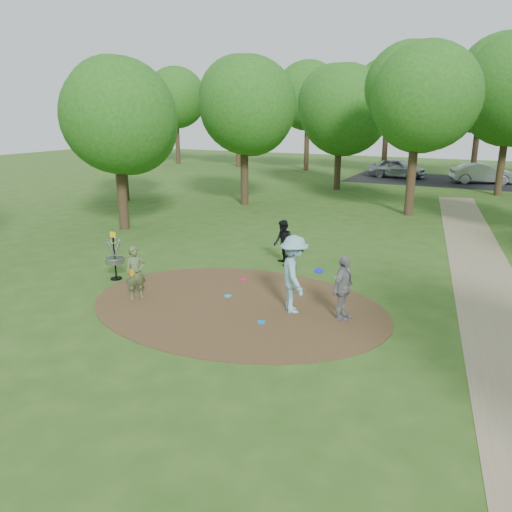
% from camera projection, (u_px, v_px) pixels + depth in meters
% --- Properties ---
extents(ground, '(100.00, 100.00, 0.00)m').
position_uv_depth(ground, '(237.00, 305.00, 13.67)').
color(ground, '#2D5119').
rests_on(ground, ground).
extents(dirt_clearing, '(8.40, 8.40, 0.02)m').
position_uv_depth(dirt_clearing, '(237.00, 305.00, 13.67)').
color(dirt_clearing, '#47301C').
rests_on(dirt_clearing, ground).
extents(footpath, '(7.55, 39.89, 0.01)m').
position_uv_depth(footpath, '(500.00, 321.00, 12.64)').
color(footpath, '#8C7A5B').
rests_on(footpath, ground).
extents(parking_lot, '(14.00, 8.00, 0.01)m').
position_uv_depth(parking_lot, '(442.00, 180.00, 38.71)').
color(parking_lot, black).
rests_on(parking_lot, ground).
extents(player_observer_with_disc, '(0.64, 0.67, 1.53)m').
position_uv_depth(player_observer_with_disc, '(136.00, 273.00, 13.98)').
color(player_observer_with_disc, '#54643A').
rests_on(player_observer_with_disc, ground).
extents(player_throwing_with_disc, '(1.49, 1.54, 2.07)m').
position_uv_depth(player_throwing_with_disc, '(294.00, 274.00, 12.98)').
color(player_throwing_with_disc, '#81B4C0').
rests_on(player_throwing_with_disc, ground).
extents(player_walking_with_disc, '(0.94, 0.96, 1.57)m').
position_uv_depth(player_walking_with_disc, '(283.00, 243.00, 17.12)').
color(player_walking_with_disc, black).
rests_on(player_walking_with_disc, ground).
extents(player_waiting_with_disc, '(0.56, 1.03, 1.67)m').
position_uv_depth(player_waiting_with_disc, '(343.00, 288.00, 12.54)').
color(player_waiting_with_disc, gray).
rests_on(player_waiting_with_disc, ground).
extents(disc_ground_cyan, '(0.22, 0.22, 0.02)m').
position_uv_depth(disc_ground_cyan, '(228.00, 296.00, 14.29)').
color(disc_ground_cyan, '#1BA9D8').
rests_on(disc_ground_cyan, dirt_clearing).
extents(disc_ground_blue, '(0.22, 0.22, 0.02)m').
position_uv_depth(disc_ground_blue, '(261.00, 322.00, 12.51)').
color(disc_ground_blue, '#0C79D8').
rests_on(disc_ground_blue, dirt_clearing).
extents(disc_ground_red, '(0.22, 0.22, 0.02)m').
position_uv_depth(disc_ground_red, '(243.00, 279.00, 15.70)').
color(disc_ground_red, '#DD164A').
rests_on(disc_ground_red, dirt_clearing).
extents(car_left, '(4.52, 1.99, 1.51)m').
position_uv_depth(car_left, '(397.00, 168.00, 40.22)').
color(car_left, '#9FA1A7').
rests_on(car_left, ground).
extents(car_right, '(4.73, 2.77, 1.47)m').
position_uv_depth(car_right, '(482.00, 173.00, 36.92)').
color(car_right, '#9FA2A6').
rests_on(car_right, ground).
extents(disc_golf_basket, '(0.63, 0.63, 1.54)m').
position_uv_depth(disc_golf_basket, '(114.00, 253.00, 15.59)').
color(disc_golf_basket, black).
rests_on(disc_golf_basket, ground).
extents(tree_ring, '(36.98, 45.54, 9.63)m').
position_uv_depth(tree_ring, '(413.00, 109.00, 21.21)').
color(tree_ring, '#332316').
rests_on(tree_ring, ground).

